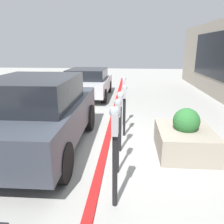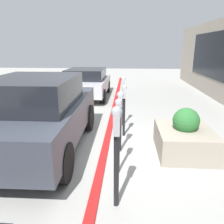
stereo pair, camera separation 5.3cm
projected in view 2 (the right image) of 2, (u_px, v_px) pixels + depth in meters
name	position (u px, v px, depth m)	size (l,w,h in m)	color
ground_plane	(108.00, 150.00, 5.09)	(40.00, 40.00, 0.00)	#999993
curb_strip	(105.00, 149.00, 5.09)	(24.50, 0.16, 0.04)	red
parking_meter_nearest	(117.00, 142.00, 3.04)	(0.18, 0.16, 1.56)	black
parking_meter_second	(118.00, 123.00, 3.92)	(0.15, 0.13, 1.45)	black
parking_meter_middle	(120.00, 111.00, 4.80)	(0.18, 0.15, 1.40)	black
parking_meter_fourth	(124.00, 102.00, 5.68)	(0.15, 0.13, 1.39)	black
parking_meter_farthest	(123.00, 92.00, 6.42)	(0.14, 0.12, 1.50)	black
planter_box	(184.00, 137.00, 4.91)	(1.43, 1.20, 1.04)	gray
parked_car_middle	(38.00, 113.00, 4.93)	(4.15, 2.04, 1.70)	#383D47
parked_car_rear	(87.00, 82.00, 10.31)	(3.81, 1.97, 1.34)	#B7B7BC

